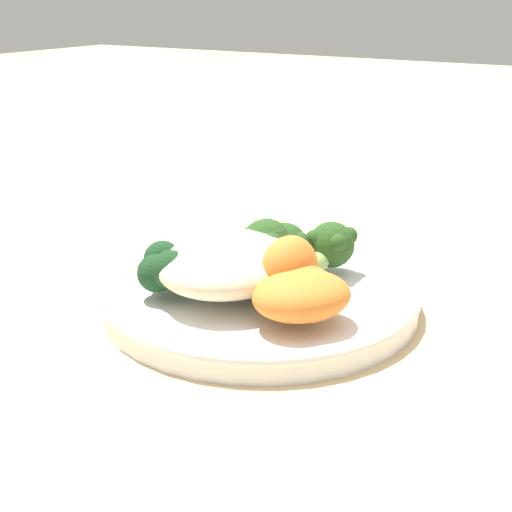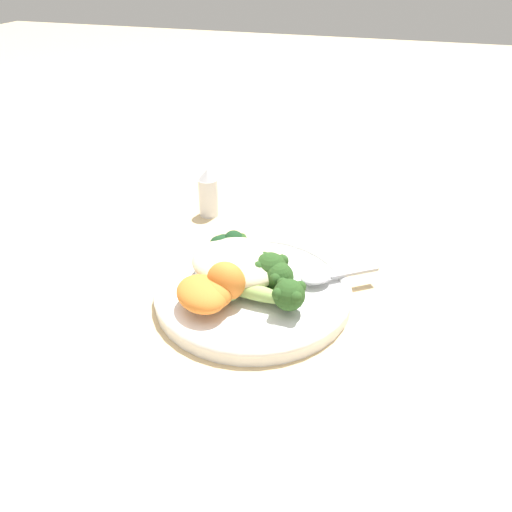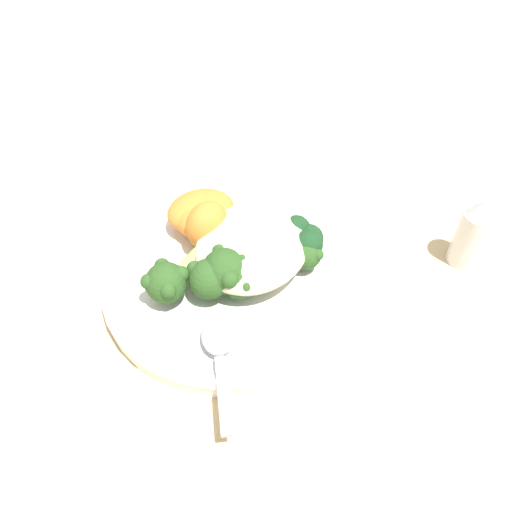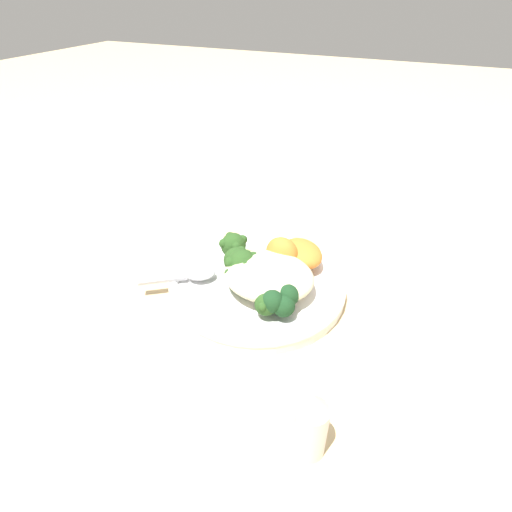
{
  "view_description": "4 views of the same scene",
  "coord_description": "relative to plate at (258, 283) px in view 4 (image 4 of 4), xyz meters",
  "views": [
    {
      "loc": [
        -0.42,
        -0.27,
        0.23
      ],
      "look_at": [
        0.03,
        0.0,
        0.03
      ],
      "focal_mm": 50.0,
      "sensor_mm": 36.0,
      "label": 1
    },
    {
      "loc": [
        0.16,
        -0.49,
        0.38
      ],
      "look_at": [
        0.01,
        -0.01,
        0.06
      ],
      "focal_mm": 35.0,
      "sensor_mm": 36.0,
      "label": 2
    },
    {
      "loc": [
        0.28,
        0.15,
        0.38
      ],
      "look_at": [
        -0.01,
        0.01,
        0.03
      ],
      "focal_mm": 35.0,
      "sensor_mm": 36.0,
      "label": 3
    },
    {
      "loc": [
        -0.16,
        0.38,
        0.36
      ],
      "look_at": [
        0.02,
        -0.02,
        0.05
      ],
      "focal_mm": 28.0,
      "sensor_mm": 36.0,
      "label": 4
    }
  ],
  "objects": [
    {
      "name": "ground_plane",
      "position": [
        -0.01,
        0.01,
        -0.01
      ],
      "size": [
        4.0,
        4.0,
        0.0
      ],
      "primitive_type": "plane",
      "color": "#D6B784"
    },
    {
      "name": "plate",
      "position": [
        0.0,
        0.0,
        0.0
      ],
      "size": [
        0.24,
        0.24,
        0.02
      ],
      "color": "white",
      "rests_on": "ground_plane"
    },
    {
      "name": "quinoa_mound",
      "position": [
        -0.02,
        0.02,
        0.03
      ],
      "size": [
        0.12,
        0.1,
        0.04
      ],
      "primitive_type": "ellipsoid",
      "color": "beige",
      "rests_on": "plate"
    },
    {
      "name": "broccoli_stalk_0",
      "position": [
        0.04,
        -0.03,
        0.03
      ],
      "size": [
        0.11,
        0.04,
        0.04
      ],
      "rotation": [
        0.0,
        0.0,
        -0.11
      ],
      "color": "#8EB25B",
      "rests_on": "plate"
    },
    {
      "name": "broccoli_stalk_1",
      "position": [
        0.02,
        -0.01,
        0.03
      ],
      "size": [
        0.09,
        0.06,
        0.04
      ],
      "rotation": [
        0.0,
        0.0,
        0.47
      ],
      "color": "#8EB25B",
      "rests_on": "plate"
    },
    {
      "name": "broccoli_stalk_2",
      "position": [
        0.02,
        0.0,
        0.03
      ],
      "size": [
        0.08,
        0.07,
        0.04
      ],
      "rotation": [
        0.0,
        0.0,
        0.76
      ],
      "color": "#8EB25B",
      "rests_on": "plate"
    },
    {
      "name": "broccoli_stalk_3",
      "position": [
        0.01,
        0.01,
        0.02
      ],
      "size": [
        0.06,
        0.08,
        0.03
      ],
      "rotation": [
        0.0,
        0.0,
        0.93
      ],
      "color": "#8EB25B",
      "rests_on": "plate"
    },
    {
      "name": "broccoli_stalk_4",
      "position": [
        -0.0,
        0.02,
        0.02
      ],
      "size": [
        0.04,
        0.09,
        0.03
      ],
      "rotation": [
        0.0,
        0.0,
        1.31
      ],
      "color": "#8EB25B",
      "rests_on": "plate"
    },
    {
      "name": "broccoli_stalk_5",
      "position": [
        -0.01,
        0.01,
        0.03
      ],
      "size": [
        0.04,
        0.09,
        0.03
      ],
      "rotation": [
        0.0,
        0.0,
        1.55
      ],
      "color": "#8EB25B",
      "rests_on": "plate"
    },
    {
      "name": "broccoli_stalk_6",
      "position": [
        -0.03,
        0.04,
        0.02
      ],
      "size": [
        0.05,
        0.12,
        0.03
      ],
      "rotation": [
        0.0,
        0.0,
        1.84
      ],
      "color": "#8EB25B",
      "rests_on": "plate"
    },
    {
      "name": "sweet_potato_chunk_0",
      "position": [
        -0.02,
        -0.04,
        0.03
      ],
      "size": [
        0.05,
        0.04,
        0.05
      ],
      "primitive_type": "ellipsoid",
      "rotation": [
        0.0,
        0.0,
        6.16
      ],
      "color": "orange",
      "rests_on": "plate"
    },
    {
      "name": "sweet_potato_chunk_1",
      "position": [
        -0.03,
        -0.05,
        0.03
      ],
      "size": [
        0.06,
        0.07,
        0.03
      ],
      "primitive_type": "ellipsoid",
      "rotation": [
        0.0,
        0.0,
        5.22
      ],
      "color": "orange",
      "rests_on": "plate"
    },
    {
      "name": "sweet_potato_chunk_2",
      "position": [
        -0.04,
        -0.06,
        0.03
      ],
      "size": [
        0.09,
        0.09,
        0.03
      ],
      "primitive_type": "ellipsoid",
      "rotation": [
        0.0,
        0.0,
        2.47
      ],
      "color": "orange",
      "rests_on": "plate"
    },
    {
      "name": "kale_tuft",
      "position": [
        -0.05,
        0.05,
        0.03
      ],
      "size": [
        0.05,
        0.05,
        0.03
      ],
      "color": "#193D1E",
      "rests_on": "plate"
    },
    {
      "name": "spoon",
      "position": [
        0.08,
        0.04,
        0.01
      ],
      "size": [
        0.1,
        0.08,
        0.01
      ],
      "rotation": [
        0.0,
        0.0,
        0.61
      ],
      "color": "#A3A3A8",
      "rests_on": "plate"
    },
    {
      "name": "salt_shaker",
      "position": [
        -0.14,
        0.19,
        0.03
      ],
      "size": [
        0.03,
        0.03,
        0.08
      ],
      "color": "silver",
      "rests_on": "ground_plane"
    }
  ]
}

